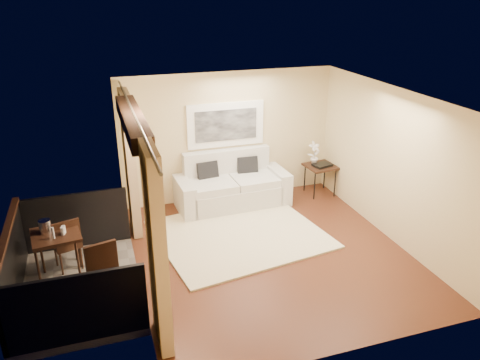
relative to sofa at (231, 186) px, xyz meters
name	(u,v)px	position (x,y,z in m)	size (l,w,h in m)	color
floor	(271,253)	(0.07, -2.10, -0.39)	(5.00, 5.00, 0.00)	#562A19
room_shell	(133,121)	(-2.06, -2.10, 2.13)	(5.00, 6.40, 5.00)	white
balcony	(67,278)	(-3.24, -2.10, -0.21)	(1.81, 2.60, 1.17)	#605B56
curtains	(141,198)	(-2.04, -2.10, 0.95)	(0.16, 4.80, 2.64)	tan
artwork	(226,125)	(0.00, 0.36, 1.23)	(1.62, 0.07, 0.92)	white
rug	(239,234)	(-0.26, -1.34, -0.37)	(2.89, 2.51, 0.04)	#EFE6C0
sofa	(231,186)	(0.00, 0.00, 0.00)	(2.33, 1.08, 1.10)	silver
side_table	(321,168)	(2.00, -0.10, 0.22)	(0.67, 0.67, 0.66)	#321B10
tray	(322,165)	(2.01, -0.15, 0.30)	(0.38, 0.28, 0.05)	black
orchid	(314,153)	(1.88, 0.00, 0.53)	(0.27, 0.18, 0.52)	white
bistro_table	(56,238)	(-3.32, -1.83, 0.34)	(0.78, 0.78, 0.81)	#321B10
balcony_chair_far	(67,241)	(-3.19, -1.59, 0.14)	(0.49, 0.50, 0.92)	#321B10
balcony_chair_near	(105,274)	(-2.67, -2.82, 0.21)	(0.54, 0.54, 1.02)	#321B10
ice_bucket	(45,226)	(-3.46, -1.74, 0.52)	(0.18, 0.18, 0.20)	white
candle	(56,227)	(-3.31, -1.70, 0.46)	(0.06, 0.06, 0.07)	red
vase	(53,233)	(-3.34, -1.97, 0.51)	(0.04, 0.04, 0.18)	silver
glass_a	(63,231)	(-3.21, -1.90, 0.48)	(0.06, 0.06, 0.12)	silver
glass_b	(64,229)	(-3.20, -1.85, 0.48)	(0.06, 0.06, 0.12)	silver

